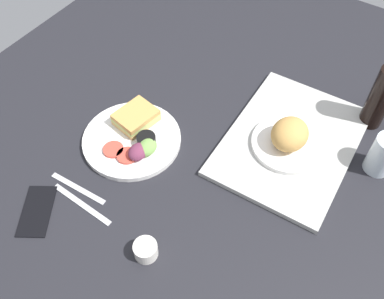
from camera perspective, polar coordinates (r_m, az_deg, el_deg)
The scene contains 10 objects.
ground_plane at distance 119.27cm, azimuth -0.68°, elevation -0.35°, with size 190.00×150.00×3.00cm, color black.
serving_tray at distance 121.67cm, azimuth 13.04°, elevation 0.97°, with size 45.00×33.00×1.60cm, color #B2B2AD.
bread_plate_near at distance 116.95cm, azimuth 12.85°, elevation 1.48°, with size 20.11×20.11×9.02cm.
plate_with_salad at distance 119.64cm, azimuth -7.73°, elevation 1.73°, with size 27.39×27.39×5.40cm.
drinking_glass at distance 120.11cm, azimuth 24.17°, elevation -0.63°, with size 7.01×7.01×11.62cm, color silver.
soda_bottle at distance 128.11cm, azimuth 23.88°, elevation 6.33°, with size 6.40×6.40×19.61cm, color black.
espresso_cup at distance 100.90cm, azimuth -6.21°, elevation -13.20°, with size 5.60×5.60×4.00cm, color silver.
fork at distance 114.24cm, azimuth -14.98°, elevation -5.00°, with size 17.00×1.40×0.50cm, color #B7B7BC.
knife at distance 111.44cm, azimuth -14.51°, elevation -7.06°, with size 19.00×1.40×0.50cm, color #B7B7BC.
cell_phone at distance 113.59cm, azimuth -20.03°, elevation -7.65°, with size 14.40×7.20×0.80cm, color black.
Camera 1 is at (59.66, 40.71, 93.41)cm, focal length 39.93 mm.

